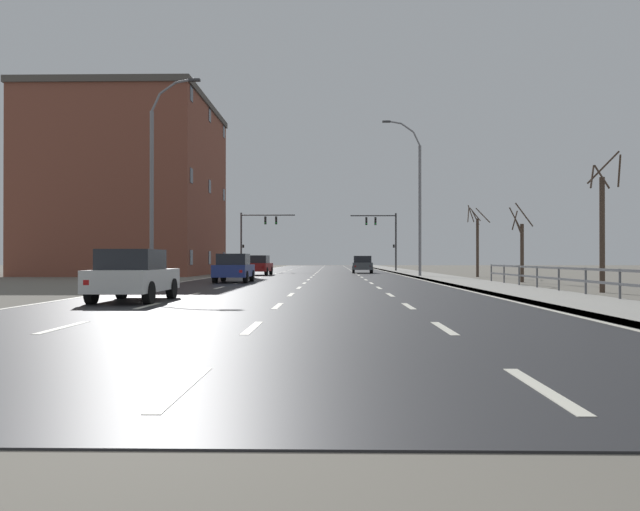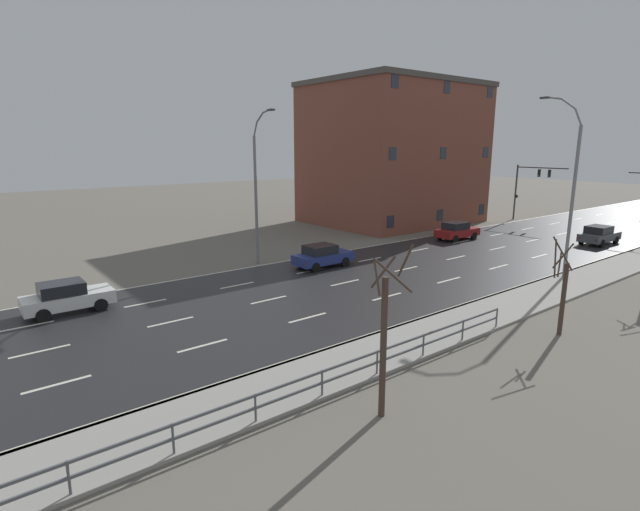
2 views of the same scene
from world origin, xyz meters
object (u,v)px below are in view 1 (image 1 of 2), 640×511
(car_near_left, at_px, (234,268))
(street_lamp_midground, at_px, (417,201))
(traffic_signal_right, at_px, (385,232))
(brick_building, at_px, (131,188))
(car_far_left, at_px, (362,264))
(car_far_right, at_px, (258,265))
(street_lamp_left_bank, at_px, (155,184))
(car_near_right, at_px, (134,275))
(traffic_signal_left, at_px, (255,231))

(car_near_left, bearing_deg, street_lamp_midground, 41.77)
(traffic_signal_right, bearing_deg, brick_building, -153.04)
(car_far_left, distance_m, car_far_right, 11.53)
(car_far_right, relative_size, car_near_left, 1.02)
(traffic_signal_right, relative_size, car_far_right, 1.42)
(street_lamp_left_bank, distance_m, brick_building, 23.11)
(street_lamp_midground, distance_m, car_near_right, 28.70)
(car_near_left, bearing_deg, traffic_signal_left, 94.91)
(street_lamp_left_bank, distance_m, car_near_left, 6.23)
(street_lamp_midground, distance_m, car_near_left, 15.86)
(traffic_signal_right, distance_m, brick_building, 25.18)
(car_far_left, bearing_deg, brick_building, -165.64)
(car_near_left, bearing_deg, car_far_right, 91.77)
(car_far_left, bearing_deg, traffic_signal_right, 71.03)
(street_lamp_left_bank, height_order, traffic_signal_right, street_lamp_left_bank)
(traffic_signal_left, relative_size, car_far_left, 1.46)
(car_far_left, height_order, brick_building, brick_building)
(traffic_signal_left, height_order, car_far_right, traffic_signal_left)
(brick_building, bearing_deg, car_near_left, -58.16)
(car_far_left, bearing_deg, car_far_right, -136.27)
(street_lamp_midground, height_order, car_near_right, street_lamp_midground)
(street_lamp_midground, xyz_separation_m, car_far_right, (-11.80, 5.29, -4.58))
(car_far_left, distance_m, car_near_left, 24.50)
(car_far_right, bearing_deg, street_lamp_midground, -21.81)
(car_near_left, relative_size, brick_building, 0.25)
(traffic_signal_left, xyz_separation_m, car_far_right, (2.13, -15.05, -3.39))
(car_near_right, xyz_separation_m, brick_building, (-11.01, 34.27, 6.44))
(brick_building, bearing_deg, car_far_right, -16.42)
(car_near_right, bearing_deg, traffic_signal_left, 92.47)
(street_lamp_left_bank, bearing_deg, car_far_right, 80.48)
(car_far_left, bearing_deg, street_lamp_midground, -74.39)
(traffic_signal_right, height_order, brick_building, brick_building)
(street_lamp_midground, xyz_separation_m, brick_building, (-22.93, 8.57, 1.87))
(traffic_signal_right, bearing_deg, street_lamp_left_bank, -113.36)
(car_near_right, bearing_deg, car_far_left, 77.35)
(car_near_right, xyz_separation_m, car_far_right, (0.12, 31.00, 0.00))
(traffic_signal_right, xyz_separation_m, brick_building, (-22.27, -11.33, 3.18))
(car_far_left, bearing_deg, car_near_left, -107.65)
(brick_building, bearing_deg, car_near_right, -72.20)
(street_lamp_midground, height_order, brick_building, brick_building)
(traffic_signal_left, bearing_deg, traffic_signal_right, -1.92)
(traffic_signal_left, bearing_deg, street_lamp_midground, -55.61)
(street_lamp_midground, relative_size, brick_building, 0.66)
(traffic_signal_left, bearing_deg, car_far_right, -81.96)
(car_near_right, relative_size, car_near_left, 1.00)
(street_lamp_left_bank, relative_size, traffic_signal_right, 1.74)
(traffic_signal_left, distance_m, car_far_left, 13.38)
(car_near_left, bearing_deg, traffic_signal_right, 70.46)
(street_lamp_left_bank, height_order, car_near_left, street_lamp_left_bank)
(traffic_signal_right, xyz_separation_m, car_far_left, (-2.58, -6.88, -3.26))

